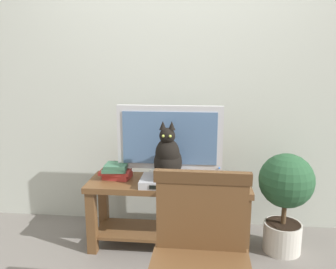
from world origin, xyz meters
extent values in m
cube|color=#B7BCB2|center=(0.00, 0.95, 1.40)|extent=(7.00, 0.12, 2.80)
cube|color=brown|center=(-0.03, 0.45, 0.51)|extent=(1.23, 0.41, 0.04)
cube|color=brown|center=(-0.59, 0.29, 0.25)|extent=(0.07, 0.07, 0.49)
cube|color=brown|center=(0.54, 0.29, 0.25)|extent=(0.07, 0.07, 0.49)
cube|color=brown|center=(-0.59, 0.61, 0.25)|extent=(0.07, 0.07, 0.49)
cube|color=brown|center=(0.54, 0.61, 0.25)|extent=(0.07, 0.07, 0.49)
cube|color=brown|center=(-0.03, 0.45, 0.12)|extent=(1.13, 0.33, 0.02)
cube|color=#B7B7BC|center=(-0.03, 0.54, 0.55)|extent=(0.35, 0.20, 0.03)
cube|color=#B7B7BC|center=(-0.03, 0.54, 0.59)|extent=(0.06, 0.04, 0.05)
cube|color=#B7B7BC|center=(-0.03, 0.54, 0.86)|extent=(0.81, 0.05, 0.49)
cube|color=#4C6B93|center=(-0.03, 0.51, 0.86)|extent=(0.72, 0.01, 0.40)
sphere|color=#2672F2|center=(0.35, 0.50, 0.64)|extent=(0.01, 0.01, 0.01)
cube|color=#ADADB2|center=(-0.03, 0.38, 0.56)|extent=(0.40, 0.26, 0.05)
cube|color=black|center=(-0.03, 0.25, 0.56)|extent=(0.24, 0.01, 0.03)
ellipsoid|color=black|center=(-0.03, 0.38, 0.71)|extent=(0.21, 0.28, 0.24)
ellipsoid|color=black|center=(-0.03, 0.34, 0.79)|extent=(0.18, 0.18, 0.22)
sphere|color=black|center=(-0.03, 0.33, 0.92)|extent=(0.11, 0.11, 0.11)
cone|color=black|center=(-0.06, 0.33, 0.99)|extent=(0.05, 0.05, 0.06)
cone|color=black|center=(0.01, 0.33, 0.99)|extent=(0.05, 0.05, 0.06)
sphere|color=#B2C64C|center=(-0.05, 0.28, 0.93)|extent=(0.02, 0.02, 0.02)
sphere|color=#B2C64C|center=(0.00, 0.28, 0.93)|extent=(0.02, 0.02, 0.02)
cylinder|color=black|center=(0.04, 0.28, 0.61)|extent=(0.06, 0.23, 0.04)
cube|color=brown|center=(0.23, -0.42, 0.70)|extent=(0.46, 0.04, 0.41)
cube|color=#4D331C|center=(0.23, -0.42, 0.88)|extent=(0.48, 0.05, 0.06)
cube|color=#B2332D|center=(-0.44, 0.49, 0.55)|extent=(0.22, 0.18, 0.04)
cube|color=#B2332D|center=(-0.45, 0.47, 0.59)|extent=(0.24, 0.14, 0.03)
cube|color=#38664C|center=(-0.45, 0.48, 0.61)|extent=(0.20, 0.19, 0.03)
cube|color=#38664C|center=(-0.44, 0.48, 0.64)|extent=(0.17, 0.17, 0.03)
cylinder|color=beige|center=(0.85, 0.47, 0.11)|extent=(0.28, 0.28, 0.23)
cylinder|color=#332319|center=(0.85, 0.47, 0.22)|extent=(0.26, 0.26, 0.02)
cylinder|color=#4C3823|center=(0.85, 0.47, 0.32)|extent=(0.04, 0.04, 0.18)
sphere|color=#234C2D|center=(0.85, 0.47, 0.57)|extent=(0.40, 0.40, 0.40)
camera|label=1|loc=(0.22, -2.04, 1.44)|focal=37.00mm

